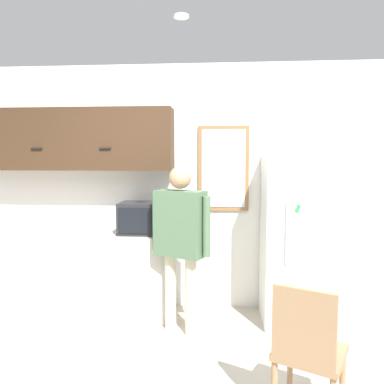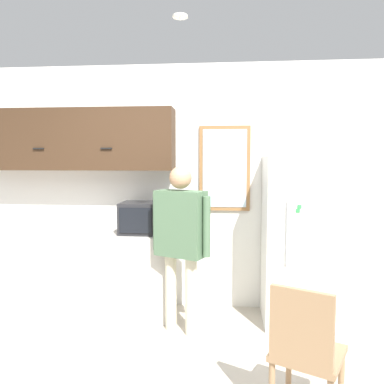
{
  "view_description": "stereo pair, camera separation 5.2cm",
  "coord_description": "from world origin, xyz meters",
  "px_view_note": "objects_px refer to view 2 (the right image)",
  "views": [
    {
      "loc": [
        0.42,
        -2.23,
        1.66
      ],
      "look_at": [
        0.17,
        1.05,
        1.38
      ],
      "focal_mm": 35.0,
      "sensor_mm": 36.0,
      "label": 1
    },
    {
      "loc": [
        0.47,
        -2.22,
        1.66
      ],
      "look_at": [
        0.17,
        1.05,
        1.38
      ],
      "focal_mm": 35.0,
      "sensor_mm": 36.0,
      "label": 2
    }
  ],
  "objects_px": {
    "refrigerator": "(304,240)",
    "person": "(181,232)",
    "chair": "(305,348)",
    "microwave": "(144,218)"
  },
  "relations": [
    {
      "from": "refrigerator",
      "to": "person",
      "type": "bearing_deg",
      "value": -164.13
    },
    {
      "from": "refrigerator",
      "to": "chair",
      "type": "relative_size",
      "value": 1.88
    },
    {
      "from": "microwave",
      "to": "refrigerator",
      "type": "xyz_separation_m",
      "value": [
        1.65,
        -0.02,
        -0.2
      ]
    },
    {
      "from": "refrigerator",
      "to": "chair",
      "type": "xyz_separation_m",
      "value": [
        -0.29,
        -1.54,
        -0.35
      ]
    },
    {
      "from": "microwave",
      "to": "refrigerator",
      "type": "distance_m",
      "value": 1.66
    },
    {
      "from": "refrigerator",
      "to": "chair",
      "type": "height_order",
      "value": "refrigerator"
    },
    {
      "from": "person",
      "to": "chair",
      "type": "bearing_deg",
      "value": -28.44
    },
    {
      "from": "person",
      "to": "microwave",
      "type": "bearing_deg",
      "value": 163.71
    },
    {
      "from": "microwave",
      "to": "person",
      "type": "bearing_deg",
      "value": -40.2
    },
    {
      "from": "person",
      "to": "chair",
      "type": "height_order",
      "value": "person"
    }
  ]
}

